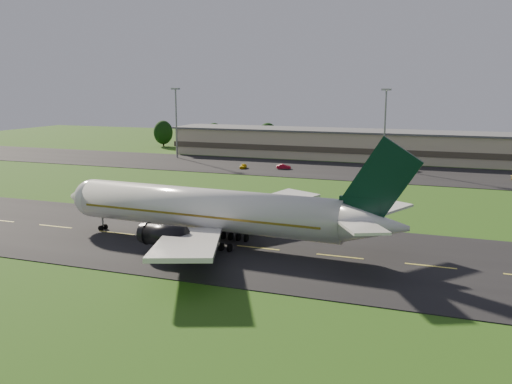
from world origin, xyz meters
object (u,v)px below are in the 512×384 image
(terminal, at_px, (397,147))
(service_vehicle_b, at_px, (284,167))
(service_vehicle_a, at_px, (243,166))
(service_vehicle_c, at_px, (411,169))
(light_mast_centre, at_px, (385,119))
(airliner, at_px, (212,210))
(light_mast_west, at_px, (176,114))

(terminal, distance_m, service_vehicle_b, 36.95)
(service_vehicle_a, distance_m, service_vehicle_c, 42.16)
(service_vehicle_a, distance_m, service_vehicle_b, 10.41)
(light_mast_centre, bearing_deg, airliner, -98.27)
(light_mast_west, bearing_deg, service_vehicle_a, -26.97)
(airliner, bearing_deg, service_vehicle_b, 102.69)
(airliner, xyz_separation_m, service_vehicle_b, (-11.94, 69.21, -3.96))
(service_vehicle_a, bearing_deg, service_vehicle_b, 5.37)
(service_vehicle_a, height_order, service_vehicle_b, service_vehicle_b)
(service_vehicle_b, relative_size, service_vehicle_c, 0.86)
(light_mast_centre, bearing_deg, service_vehicle_b, -155.32)
(airliner, relative_size, service_vehicle_b, 14.01)
(service_vehicle_a, bearing_deg, light_mast_west, 144.15)
(light_mast_centre, xyz_separation_m, service_vehicle_b, (-23.58, -10.84, -12.03))
(terminal, distance_m, light_mast_centre, 18.45)
(light_mast_west, xyz_separation_m, service_vehicle_a, (26.32, -13.40, -12.05))
(service_vehicle_b, xyz_separation_m, service_vehicle_c, (31.03, 6.73, -0.01))
(light_mast_west, relative_size, service_vehicle_c, 4.79)
(airliner, relative_size, light_mast_centre, 2.52)
(light_mast_centre, relative_size, service_vehicle_a, 5.92)
(service_vehicle_b, bearing_deg, service_vehicle_c, -98.98)
(light_mast_west, distance_m, service_vehicle_a, 31.90)
(service_vehicle_a, xyz_separation_m, service_vehicle_c, (41.13, 9.29, 0.00))
(airliner, relative_size, terminal, 0.35)
(light_mast_west, relative_size, light_mast_centre, 1.00)
(service_vehicle_c, bearing_deg, service_vehicle_a, -138.76)
(airliner, distance_m, light_mast_centre, 81.29)
(terminal, bearing_deg, light_mast_centre, -94.95)
(airliner, xyz_separation_m, light_mast_centre, (11.64, 80.04, 8.08))
(terminal, xyz_separation_m, light_mast_west, (-61.40, -16.18, 8.75))
(light_mast_west, distance_m, service_vehicle_b, 39.86)
(service_vehicle_c, bearing_deg, terminal, 135.11)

